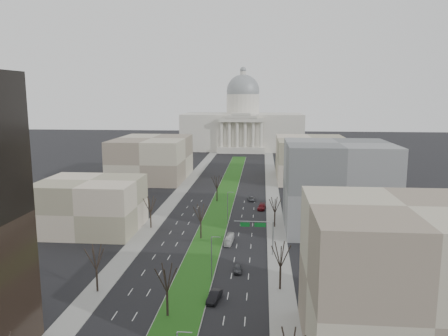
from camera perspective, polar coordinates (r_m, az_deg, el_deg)
The scene contains 25 objects.
ground at distance 152.09m, azimuth -0.17°, elevation -4.42°, with size 600.00×600.00×0.00m, color black.
median at distance 151.08m, azimuth -0.20°, elevation -4.47°, with size 8.00×222.03×0.20m.
sidewalk_left at distance 131.07m, azimuth -8.87°, elevation -6.81°, with size 5.00×330.00×0.15m, color gray.
sidewalk_right at distance 127.43m, azimuth 6.72°, elevation -7.24°, with size 5.00×330.00×0.15m, color gray.
capitol at distance 297.55m, azimuth 2.46°, elevation 5.63°, with size 80.00×46.00×55.00m.
building_beige_left at distance 124.81m, azimuth -17.01°, elevation -4.66°, with size 26.00×22.00×14.00m, color #9D9679.
building_tan_right at distance 67.27m, azimuth 22.19°, elevation -13.73°, with size 26.00×24.00×22.00m, color gray.
building_grey_right at distance 123.24m, azimuth 14.56°, elevation -2.34°, with size 28.00×26.00×24.00m, color slate.
building_far_left at distance 195.11m, azimuth -9.38°, elevation 1.26°, with size 30.00×40.00×18.00m, color gray.
building_far_right at distance 195.15m, azimuth 11.34°, elevation 1.21°, with size 30.00×40.00×18.00m, color #9D9679.
tree_left_mid at distance 86.28m, azimuth -16.40°, elevation -11.03°, with size 5.40×5.40×9.72m.
tree_left_far at distance 122.68m, azimuth -9.60°, elevation -4.69°, with size 5.28×5.28×9.50m.
tree_right_mid at distance 84.42m, azimuth 7.42°, elevation -11.06°, with size 5.52×5.52×9.94m.
tree_right_far at distance 122.80m, azimuth 6.67°, elevation -4.75°, with size 5.04×5.04×9.07m.
tree_median_a at distance 74.90m, azimuth -7.49°, elevation -13.96°, with size 5.40×5.40×9.72m.
tree_median_b at distance 112.10m, azimuth -3.06°, elevation -5.85°, with size 5.40×5.40×9.72m.
tree_median_c at distance 150.74m, azimuth -0.93°, elevation -1.82°, with size 5.40×5.40×9.72m.
streetlamp_median_b at distance 88.51m, azimuth -1.60°, elevation -11.61°, with size 1.90×0.20×9.16m.
streetlamp_median_c at distance 126.45m, azimuth 0.50°, elevation -5.07°, with size 1.90×0.20×9.16m.
mast_arm_signs at distance 101.72m, azimuth 4.89°, elevation -8.02°, with size 9.12×0.24×8.09m.
car_grey_near at distance 93.88m, azimuth 1.81°, elevation -13.04°, with size 1.65×4.11×1.40m, color #424449.
car_black at distance 82.07m, azimuth -1.27°, elevation -16.40°, with size 1.81×5.20×1.71m, color black.
car_red at distance 142.34m, azimuth 4.93°, elevation -5.09°, with size 2.31×5.67×1.65m, color maroon.
car_grey_far at distance 153.47m, azimuth 3.58°, elevation -4.05°, with size 2.22×4.81×1.34m, color #54565D.
box_van at distance 110.65m, azimuth 0.68°, elevation -9.32°, with size 1.62×6.94×1.93m, color white.
Camera 1 is at (13.43, -26.95, 36.82)m, focal length 35.00 mm.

